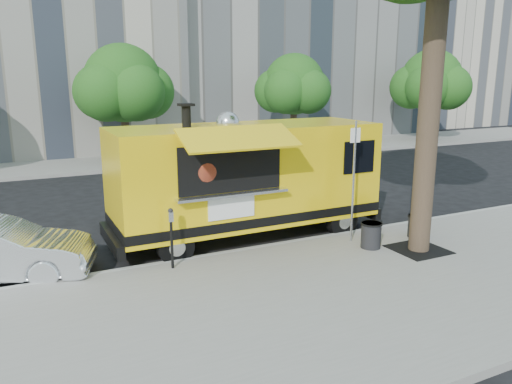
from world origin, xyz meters
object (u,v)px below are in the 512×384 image
far_tree_d (431,80)px  sign_post (354,174)px  food_truck (246,177)px  trash_bin_left (371,234)px  far_tree_b (123,83)px  far_tree_c (294,85)px  trash_bin_right (417,225)px  parking_meter (171,231)px

far_tree_d → sign_post: size_ratio=1.88×
food_truck → trash_bin_left: food_truck is taller
far_tree_b → trash_bin_left: 15.48m
trash_bin_left → far_tree_b: bearing=100.2°
far_tree_c → trash_bin_right: bearing=-108.2°
trash_bin_left → sign_post: bearing=100.7°
far_tree_d → trash_bin_left: 22.29m
sign_post → parking_meter: size_ratio=2.25×
far_tree_d → parking_meter: 25.38m
far_tree_c → trash_bin_right: far_tree_c is taller
sign_post → parking_meter: 4.64m
food_truck → far_tree_c: bearing=54.7°
far_tree_c → trash_bin_left: (-6.33, -14.58, -3.24)m
far_tree_b → far_tree_c: far_tree_b is taller
far_tree_d → trash_bin_left: bearing=-137.9°
food_truck → sign_post: bearing=-39.7°
far_tree_c → trash_bin_left: size_ratio=8.40×
far_tree_d → food_truck: 22.44m
sign_post → food_truck: food_truck is taller
parking_meter → food_truck: food_truck is taller
food_truck → trash_bin_left: bearing=-47.0°
trash_bin_left → food_truck: bearing=133.4°
far_tree_b → far_tree_c: size_ratio=1.06×
far_tree_d → trash_bin_left: size_ratio=9.10×
trash_bin_left → far_tree_c: bearing=66.5°
sign_post → trash_bin_right: size_ratio=5.16×
far_tree_d → food_truck: size_ratio=0.79×
trash_bin_left → trash_bin_right: 1.59m
food_truck → far_tree_d: bearing=33.5°
food_truck → trash_bin_right: size_ratio=12.30×
parking_meter → food_truck: bearing=31.8°
far_tree_c → sign_post: bearing=-114.8°
far_tree_c → trash_bin_right: size_ratio=8.96×
far_tree_d → parking_meter: (-21.00, -13.95, -2.91)m
trash_bin_left → parking_meter: bearing=170.0°
sign_post → trash_bin_right: 2.25m
far_tree_c → trash_bin_left: far_tree_c is taller
far_tree_b → far_tree_d: far_tree_d is taller
far_tree_d → trash_bin_left: far_tree_d is taller
far_tree_b → parking_meter: far_tree_b is taller
sign_post → trash_bin_left: sign_post is taller
far_tree_b → far_tree_d: bearing=-0.3°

